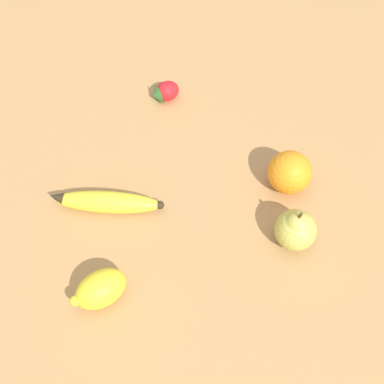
% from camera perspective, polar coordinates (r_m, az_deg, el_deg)
% --- Properties ---
extents(ground_plane, '(3.00, 3.00, 0.00)m').
position_cam_1_polar(ground_plane, '(0.93, -4.39, -2.29)').
color(ground_plane, '#A87A47').
extents(banana, '(0.10, 0.19, 0.04)m').
position_cam_1_polar(banana, '(0.93, -9.09, -1.06)').
color(banana, yellow).
rests_on(banana, ground_plane).
extents(orange, '(0.08, 0.08, 0.08)m').
position_cam_1_polar(orange, '(0.95, 10.37, 2.07)').
color(orange, orange).
rests_on(orange, ground_plane).
extents(pear, '(0.07, 0.07, 0.09)m').
position_cam_1_polar(pear, '(0.89, 11.02, -3.88)').
color(pear, '#B7AD47').
rests_on(pear, ground_plane).
extents(strawberry, '(0.07, 0.06, 0.04)m').
position_cam_1_polar(strawberry, '(1.08, -2.87, 10.63)').
color(strawberry, red).
rests_on(strawberry, ground_plane).
extents(lemon, '(0.10, 0.09, 0.06)m').
position_cam_1_polar(lemon, '(0.85, -9.99, -10.05)').
color(lemon, yellow).
rests_on(lemon, ground_plane).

